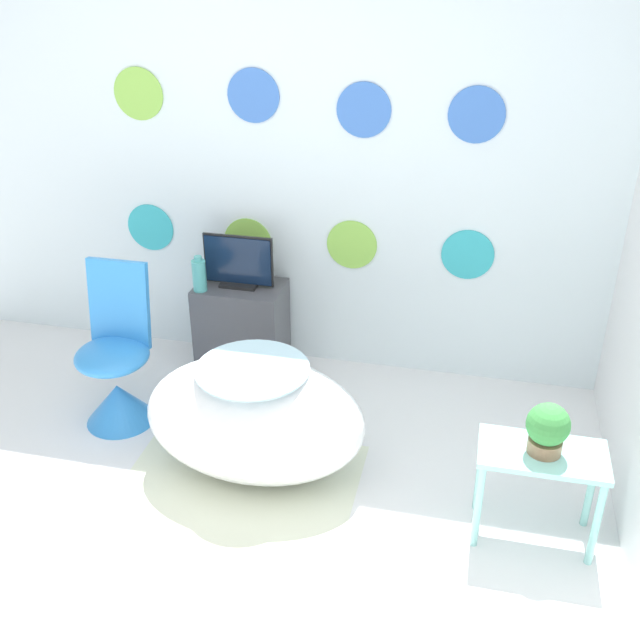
# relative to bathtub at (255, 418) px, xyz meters

# --- Properties ---
(ground_plane) EXTENTS (12.00, 12.00, 0.00)m
(ground_plane) POSITION_rel_bathtub_xyz_m (-0.03, -0.95, -0.29)
(ground_plane) COLOR white
(wall_back_dotted) EXTENTS (4.36, 0.05, 2.60)m
(wall_back_dotted) POSITION_rel_bathtub_xyz_m (-0.03, 1.10, 1.00)
(wall_back_dotted) COLOR white
(wall_back_dotted) RESTS_ON ground_plane
(rug) EXTENTS (1.09, 0.89, 0.01)m
(rug) POSITION_rel_bathtub_xyz_m (-0.05, -0.16, -0.29)
(rug) COLOR silver
(rug) RESTS_ON ground_plane
(bathtub) EXTENTS (1.04, 0.63, 0.58)m
(bathtub) POSITION_rel_bathtub_xyz_m (0.00, 0.00, 0.00)
(bathtub) COLOR white
(bathtub) RESTS_ON ground_plane
(chair) EXTENTS (0.38, 0.38, 0.85)m
(chair) POSITION_rel_bathtub_xyz_m (-0.82, 0.24, -0.03)
(chair) COLOR #338CE0
(chair) RESTS_ON ground_plane
(tv_cabinet) EXTENTS (0.49, 0.32, 0.53)m
(tv_cabinet) POSITION_rel_bathtub_xyz_m (-0.36, 0.89, -0.03)
(tv_cabinet) COLOR #4C4C51
(tv_cabinet) RESTS_ON ground_plane
(tv) EXTENTS (0.40, 0.12, 0.30)m
(tv) POSITION_rel_bathtub_xyz_m (-0.36, 0.89, 0.36)
(tv) COLOR black
(tv) RESTS_ON tv_cabinet
(vase) EXTENTS (0.08, 0.08, 0.20)m
(vase) POSITION_rel_bathtub_xyz_m (-0.55, 0.78, 0.32)
(vase) COLOR #51B2AD
(vase) RESTS_ON tv_cabinet
(side_table) EXTENTS (0.52, 0.28, 0.44)m
(side_table) POSITION_rel_bathtub_xyz_m (1.27, -0.15, 0.06)
(side_table) COLOR #99E0D8
(side_table) RESTS_ON ground_plane
(potted_plant_left) EXTENTS (0.17, 0.17, 0.22)m
(potted_plant_left) POSITION_rel_bathtub_xyz_m (1.27, -0.15, 0.26)
(potted_plant_left) COLOR #8C6B4C
(potted_plant_left) RESTS_ON side_table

